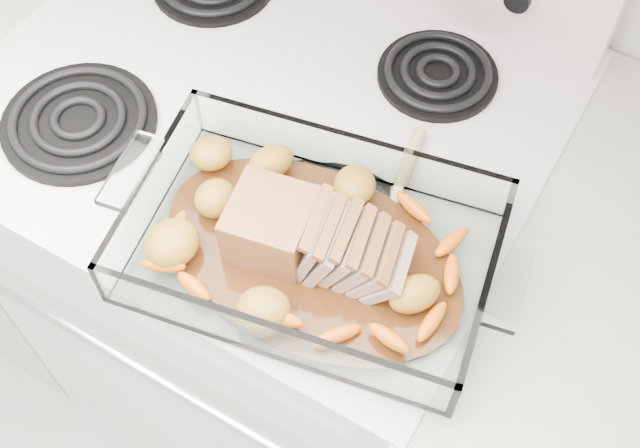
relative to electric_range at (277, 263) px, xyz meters
The scene contains 7 objects.
electric_range is the anchor object (origin of this frame).
counter_left 0.67m from the electric_range, behind, with size 0.58×0.68×0.93m.
counter_right 0.67m from the electric_range, ahead, with size 0.58×0.68×0.93m.
baking_dish 0.55m from the electric_range, 44.77° to the right, with size 0.41×0.27×0.08m.
pork_roast 0.57m from the electric_range, 46.79° to the right, with size 0.21×0.09×0.08m.
roast_vegetables 0.55m from the electric_range, 39.36° to the right, with size 0.35×0.19×0.04m.
wooden_spoon 0.55m from the electric_range, 27.47° to the right, with size 0.10×0.28×0.02m.
Camera 1 is at (0.44, 1.06, 1.77)m, focal length 45.00 mm.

